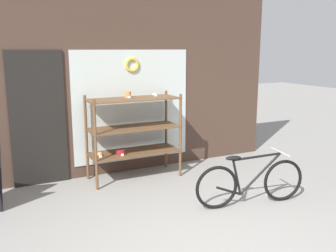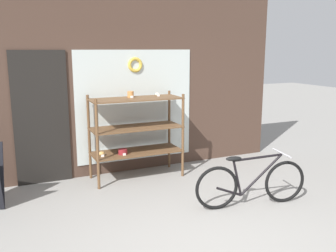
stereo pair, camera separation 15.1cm
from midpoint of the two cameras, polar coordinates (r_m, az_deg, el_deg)
ground_plane at (r=4.31m, az=5.55°, el=-17.83°), size 30.00×30.00×0.00m
storefront_facade at (r=6.39m, az=-8.33°, el=8.23°), size 5.86×0.13×3.58m
display_case at (r=6.13m, az=-6.05°, el=-0.40°), size 1.48×0.59×1.44m
bicycle at (r=5.28m, az=11.62°, el=-8.35°), size 1.59×0.48×0.73m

